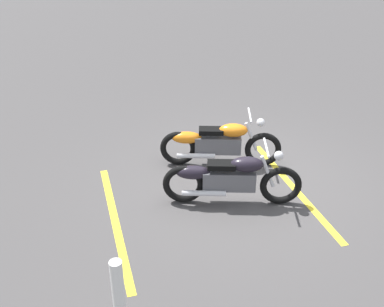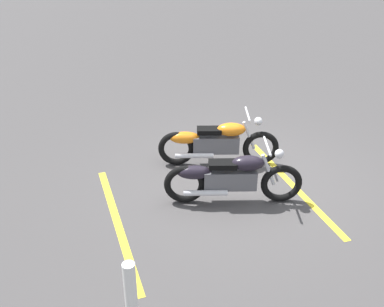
% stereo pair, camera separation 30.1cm
% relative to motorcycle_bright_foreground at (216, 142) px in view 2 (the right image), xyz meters
% --- Properties ---
extents(ground_plane, '(60.00, 60.00, 0.00)m').
position_rel_motorcycle_bright_foreground_xyz_m(ground_plane, '(-0.29, 0.63, -0.46)').
color(ground_plane, '#474444').
extents(motorcycle_bright_foreground, '(2.18, 0.79, 1.04)m').
position_rel_motorcycle_bright_foreground_xyz_m(motorcycle_bright_foreground, '(0.00, 0.00, 0.00)').
color(motorcycle_bright_foreground, black).
rests_on(motorcycle_bright_foreground, ground).
extents(motorcycle_dark_foreground, '(2.18, 0.78, 1.04)m').
position_rel_motorcycle_bright_foreground_xyz_m(motorcycle_dark_foreground, '(0.18, 1.23, 0.00)').
color(motorcycle_dark_foreground, black).
rests_on(motorcycle_dark_foreground, ground).
extents(bollard_post, '(0.14, 0.14, 1.04)m').
position_rel_motorcycle_bright_foreground_xyz_m(bollard_post, '(2.13, 3.44, 0.06)').
color(bollard_post, white).
rests_on(bollard_post, ground).
extents(parking_stripe_near, '(0.25, 3.20, 0.01)m').
position_rel_motorcycle_bright_foreground_xyz_m(parking_stripe_near, '(-1.06, 1.08, -0.46)').
color(parking_stripe_near, yellow).
rests_on(parking_stripe_near, ground).
extents(parking_stripe_mid, '(0.25, 3.20, 0.01)m').
position_rel_motorcycle_bright_foreground_xyz_m(parking_stripe_mid, '(2.02, 1.33, -0.46)').
color(parking_stripe_mid, yellow).
rests_on(parking_stripe_mid, ground).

